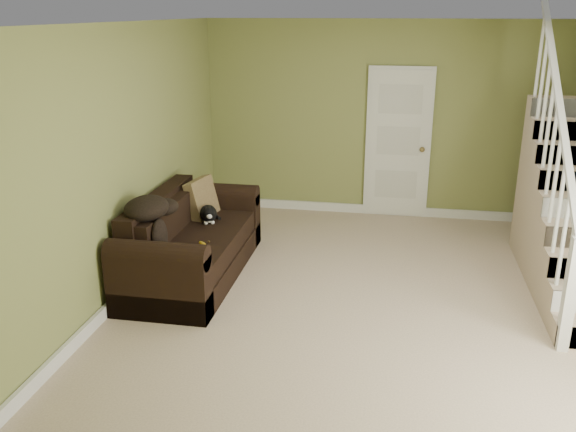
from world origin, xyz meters
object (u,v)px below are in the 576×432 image
at_px(sofa, 189,245).
at_px(side_table, 198,225).
at_px(banana, 203,245).
at_px(cat, 208,214).

distance_m(sofa, side_table, 0.80).
bearing_deg(sofa, banana, -52.29).
bearing_deg(banana, cat, 61.02).
bearing_deg(side_table, cat, -56.88).
xyz_separation_m(sofa, cat, (0.09, 0.38, 0.23)).
bearing_deg(cat, side_table, 103.04).
height_order(cat, banana, cat).
relative_size(cat, banana, 2.97).
bearing_deg(cat, sofa, -124.09).
relative_size(sofa, side_table, 2.82).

